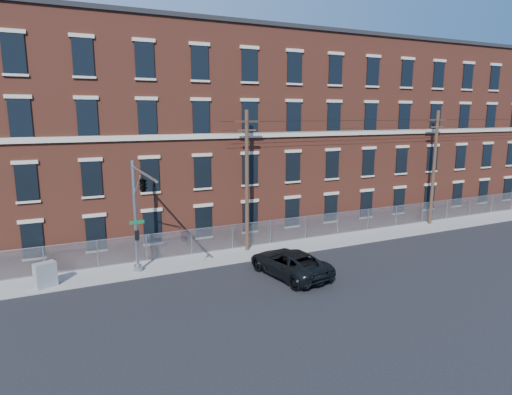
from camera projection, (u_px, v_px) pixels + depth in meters
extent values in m
plane|color=black|center=(255.00, 282.00, 25.90)|extent=(140.00, 140.00, 0.00)
cube|color=#98958F|center=(363.00, 236.00, 35.34)|extent=(65.00, 3.00, 0.12)
cube|color=brown|center=(306.00, 133.00, 41.83)|extent=(55.00, 14.00, 16.00)
cube|color=black|center=(308.00, 44.00, 40.29)|extent=(55.30, 14.30, 0.30)
cube|color=#BAB09B|center=(352.00, 133.00, 35.49)|extent=(55.00, 0.18, 0.35)
cube|color=black|center=(32.00, 241.00, 26.70)|extent=(1.20, 0.10, 2.20)
cube|color=black|center=(27.00, 183.00, 26.02)|extent=(1.20, 0.10, 2.20)
cube|color=black|center=(20.00, 118.00, 25.30)|extent=(1.20, 0.10, 2.20)
cube|color=black|center=(13.00, 53.00, 24.61)|extent=(1.20, 0.10, 2.20)
cube|color=black|center=(96.00, 234.00, 28.23)|extent=(1.20, 0.10, 2.20)
cube|color=black|center=(92.00, 179.00, 27.55)|extent=(1.20, 0.10, 2.20)
cube|color=black|center=(87.00, 118.00, 26.83)|extent=(1.20, 0.10, 2.20)
cube|color=black|center=(83.00, 57.00, 26.15)|extent=(1.20, 0.10, 2.20)
cube|color=black|center=(152.00, 227.00, 29.76)|extent=(1.20, 0.10, 2.20)
cube|color=black|center=(150.00, 175.00, 29.08)|extent=(1.20, 0.10, 2.20)
cube|color=black|center=(147.00, 118.00, 28.36)|extent=(1.20, 0.10, 2.20)
cube|color=black|center=(145.00, 60.00, 27.68)|extent=(1.20, 0.10, 2.20)
cube|color=black|center=(204.00, 222.00, 31.30)|extent=(1.20, 0.10, 2.20)
cube|color=black|center=(202.00, 172.00, 30.61)|extent=(1.20, 0.10, 2.20)
cube|color=black|center=(201.00, 117.00, 29.89)|extent=(1.20, 0.10, 2.20)
cube|color=black|center=(200.00, 63.00, 29.21)|extent=(1.20, 0.10, 2.20)
cube|color=black|center=(250.00, 217.00, 32.83)|extent=(1.20, 0.10, 2.20)
cube|color=black|center=(250.00, 169.00, 32.15)|extent=(1.20, 0.10, 2.20)
cube|color=black|center=(250.00, 117.00, 31.43)|extent=(1.20, 0.10, 2.20)
cube|color=black|center=(250.00, 65.00, 30.74)|extent=(1.20, 0.10, 2.20)
cube|color=black|center=(292.00, 212.00, 34.36)|extent=(1.20, 0.10, 2.20)
cube|color=black|center=(293.00, 167.00, 33.68)|extent=(1.20, 0.10, 2.20)
cube|color=black|center=(294.00, 117.00, 32.96)|extent=(1.20, 0.10, 2.20)
cube|color=black|center=(295.00, 68.00, 32.28)|extent=(1.20, 0.10, 2.20)
cube|color=black|center=(331.00, 208.00, 35.89)|extent=(1.20, 0.10, 2.20)
cube|color=black|center=(332.00, 165.00, 35.21)|extent=(1.20, 0.10, 2.20)
cube|color=black|center=(334.00, 117.00, 34.49)|extent=(1.20, 0.10, 2.20)
cube|color=black|center=(336.00, 70.00, 33.81)|extent=(1.20, 0.10, 2.20)
cube|color=black|center=(366.00, 204.00, 37.43)|extent=(1.20, 0.10, 2.20)
cube|color=black|center=(368.00, 162.00, 36.74)|extent=(1.20, 0.10, 2.20)
cube|color=black|center=(371.00, 117.00, 36.02)|extent=(1.20, 0.10, 2.20)
cube|color=black|center=(373.00, 72.00, 35.34)|extent=(1.20, 0.10, 2.20)
cube|color=black|center=(399.00, 201.00, 38.96)|extent=(1.20, 0.10, 2.20)
cube|color=black|center=(402.00, 160.00, 38.28)|extent=(1.20, 0.10, 2.20)
cube|color=black|center=(404.00, 117.00, 37.56)|extent=(1.20, 0.10, 2.20)
cube|color=black|center=(407.00, 73.00, 36.87)|extent=(1.20, 0.10, 2.20)
cube|color=black|center=(429.00, 197.00, 40.49)|extent=(1.20, 0.10, 2.20)
cube|color=black|center=(432.00, 159.00, 39.81)|extent=(1.20, 0.10, 2.20)
cube|color=black|center=(435.00, 116.00, 39.09)|extent=(1.20, 0.10, 2.20)
cube|color=black|center=(439.00, 75.00, 38.41)|extent=(1.20, 0.10, 2.20)
cube|color=black|center=(457.00, 194.00, 42.02)|extent=(1.20, 0.10, 2.20)
cube|color=black|center=(461.00, 157.00, 41.34)|extent=(1.20, 0.10, 2.20)
cube|color=black|center=(464.00, 116.00, 40.62)|extent=(1.20, 0.10, 2.20)
cube|color=black|center=(468.00, 76.00, 39.94)|extent=(1.20, 0.10, 2.20)
cube|color=black|center=(483.00, 191.00, 43.56)|extent=(1.20, 0.10, 2.20)
cube|color=black|center=(487.00, 155.00, 42.87)|extent=(1.20, 0.10, 2.20)
cube|color=black|center=(491.00, 116.00, 42.15)|extent=(1.20, 0.10, 2.20)
cube|color=black|center=(495.00, 78.00, 41.47)|extent=(1.20, 0.10, 2.20)
cube|color=black|center=(508.00, 189.00, 45.09)|extent=(1.20, 0.10, 2.20)
cube|color=black|center=(511.00, 154.00, 44.41)|extent=(1.20, 0.10, 2.20)
cube|color=#A5A8AD|center=(353.00, 221.00, 36.32)|extent=(59.00, 0.02, 1.80)
cylinder|color=#9EA0A5|center=(354.00, 211.00, 36.14)|extent=(59.00, 0.04, 0.04)
cylinder|color=#9EA0A5|center=(44.00, 261.00, 26.58)|extent=(0.06, 0.06, 1.85)
cylinder|color=#9EA0A5|center=(98.00, 254.00, 27.88)|extent=(0.06, 0.06, 1.85)
cylinder|color=#9EA0A5|center=(147.00, 248.00, 29.18)|extent=(0.06, 0.06, 1.85)
cylinder|color=#9EA0A5|center=(191.00, 242.00, 30.47)|extent=(0.06, 0.06, 1.85)
cylinder|color=#9EA0A5|center=(232.00, 237.00, 31.77)|extent=(0.06, 0.06, 1.85)
cylinder|color=#9EA0A5|center=(270.00, 232.00, 33.07)|extent=(0.06, 0.06, 1.85)
cylinder|color=#9EA0A5|center=(305.00, 227.00, 34.37)|extent=(0.06, 0.06, 1.85)
cylinder|color=#9EA0A5|center=(338.00, 223.00, 35.67)|extent=(0.06, 0.06, 1.85)
cylinder|color=#9EA0A5|center=(368.00, 219.00, 36.96)|extent=(0.06, 0.06, 1.85)
cylinder|color=#9EA0A5|center=(396.00, 216.00, 38.26)|extent=(0.06, 0.06, 1.85)
cylinder|color=#9EA0A5|center=(422.00, 212.00, 39.56)|extent=(0.06, 0.06, 1.85)
cylinder|color=#9EA0A5|center=(447.00, 209.00, 40.86)|extent=(0.06, 0.06, 1.85)
cylinder|color=#9EA0A5|center=(470.00, 206.00, 42.16)|extent=(0.06, 0.06, 1.85)
cylinder|color=#9EA0A5|center=(492.00, 204.00, 43.45)|extent=(0.06, 0.06, 1.85)
cylinder|color=#9EA0A5|center=(512.00, 201.00, 44.75)|extent=(0.06, 0.06, 1.85)
cylinder|color=#9EA0A5|center=(135.00, 217.00, 26.70)|extent=(0.22, 0.22, 7.00)
cylinder|color=#9EA0A5|center=(138.00, 268.00, 27.33)|extent=(0.50, 0.50, 0.40)
cylinder|color=#9EA0A5|center=(143.00, 173.00, 23.23)|extent=(0.14, 6.50, 0.14)
cylinder|color=#9EA0A5|center=(137.00, 186.00, 25.24)|extent=(0.08, 2.18, 1.56)
cube|color=#0C592D|center=(137.00, 222.00, 26.64)|extent=(0.90, 0.03, 0.22)
cube|color=black|center=(137.00, 235.00, 26.69)|extent=(0.25, 0.25, 0.60)
imported|color=black|center=(154.00, 191.00, 21.06)|extent=(0.16, 0.20, 1.00)
imported|color=black|center=(143.00, 183.00, 23.55)|extent=(0.53, 2.48, 1.00)
cylinder|color=#462F23|center=(247.00, 182.00, 30.74)|extent=(0.28, 0.28, 10.00)
cube|color=#462F23|center=(247.00, 121.00, 29.94)|extent=(1.80, 0.12, 0.12)
cube|color=#462F23|center=(247.00, 130.00, 30.05)|extent=(1.40, 0.12, 0.12)
cylinder|color=#462F23|center=(434.00, 168.00, 38.26)|extent=(0.28, 0.28, 10.00)
cube|color=#462F23|center=(438.00, 120.00, 37.46)|extent=(1.80, 0.12, 0.12)
cube|color=#462F23|center=(437.00, 127.00, 37.58)|extent=(1.40, 0.12, 0.12)
cylinder|color=black|center=(440.00, 120.00, 37.20)|extent=(40.00, 0.02, 0.02)
cylinder|color=black|center=(435.00, 120.00, 37.73)|extent=(40.00, 0.02, 0.02)
cylinder|color=black|center=(437.00, 127.00, 37.58)|extent=(40.00, 0.02, 0.02)
imported|color=black|center=(289.00, 263.00, 26.83)|extent=(3.60, 6.23, 1.63)
cube|color=gray|center=(45.00, 275.00, 24.78)|extent=(1.28, 0.96, 1.44)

